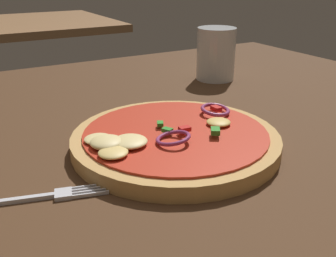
% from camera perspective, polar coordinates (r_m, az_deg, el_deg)
% --- Properties ---
extents(dining_table, '(1.22, 1.07, 0.03)m').
position_cam_1_polar(dining_table, '(0.56, 1.31, -3.02)').
color(dining_table, '#4C301C').
rests_on(dining_table, ground).
extents(pizza, '(0.28, 0.28, 0.04)m').
position_cam_1_polar(pizza, '(0.52, 0.91, -1.58)').
color(pizza, tan).
rests_on(pizza, dining_table).
extents(fork, '(0.17, 0.06, 0.01)m').
position_cam_1_polar(fork, '(0.44, -19.22, -9.56)').
color(fork, silver).
rests_on(fork, dining_table).
extents(beer_glass, '(0.08, 0.08, 0.11)m').
position_cam_1_polar(beer_glass, '(0.85, 6.96, 10.26)').
color(beer_glass, silver).
rests_on(beer_glass, dining_table).
extents(background_table, '(0.70, 0.67, 0.03)m').
position_cam_1_polar(background_table, '(1.92, -19.37, 14.08)').
color(background_table, brown).
rests_on(background_table, ground).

